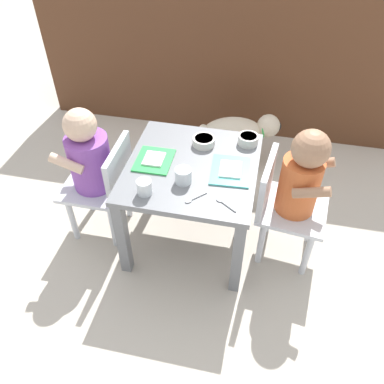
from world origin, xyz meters
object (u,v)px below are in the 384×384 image
(seated_child_left, at_px, (92,161))
(seated_child_right, at_px, (297,183))
(food_tray_right, at_px, (230,170))
(water_cup_left, at_px, (144,188))
(spoon_by_left_tray, at_px, (194,198))
(veggie_bowl_near, at_px, (248,139))
(cereal_bowl_left_side, at_px, (204,141))
(food_tray_left, at_px, (154,160))
(water_cup_right, at_px, (183,176))
(dining_table, at_px, (192,179))
(spoon_by_right_tray, at_px, (224,203))
(dog, at_px, (238,133))

(seated_child_left, relative_size, seated_child_right, 0.99)
(food_tray_right, bearing_deg, water_cup_left, -146.81)
(food_tray_right, relative_size, spoon_by_left_tray, 2.53)
(water_cup_left, bearing_deg, food_tray_right, 33.19)
(veggie_bowl_near, bearing_deg, water_cup_left, -130.76)
(food_tray_right, distance_m, cereal_bowl_left_side, 0.21)
(food_tray_left, xyz_separation_m, water_cup_right, (0.15, -0.10, 0.02))
(food_tray_right, relative_size, water_cup_left, 3.33)
(dining_table, relative_size, water_cup_right, 8.54)
(spoon_by_right_tray, bearing_deg, water_cup_right, 152.97)
(dining_table, height_order, water_cup_left, water_cup_left)
(dog, bearing_deg, seated_child_right, -63.74)
(water_cup_right, bearing_deg, dining_table, 83.97)
(dog, bearing_deg, food_tray_left, -115.41)
(cereal_bowl_left_side, bearing_deg, dog, 76.40)
(dining_table, distance_m, spoon_by_right_tray, 0.27)
(food_tray_left, height_order, food_tray_right, same)
(water_cup_right, bearing_deg, seated_child_right, 13.25)
(dining_table, height_order, food_tray_right, food_tray_right)
(seated_child_left, height_order, veggie_bowl_near, seated_child_left)
(spoon_by_right_tray, bearing_deg, spoon_by_left_tray, 179.11)
(water_cup_left, distance_m, spoon_by_right_tray, 0.31)
(veggie_bowl_near, bearing_deg, seated_child_left, -159.63)
(food_tray_left, bearing_deg, seated_child_left, -173.70)
(food_tray_right, distance_m, spoon_by_left_tray, 0.22)
(dining_table, bearing_deg, seated_child_right, -0.49)
(seated_child_left, xyz_separation_m, food_tray_right, (0.60, 0.03, 0.03))
(dining_table, xyz_separation_m, food_tray_right, (0.16, -0.01, 0.08))
(dog, distance_m, food_tray_right, 0.66)
(food_tray_left, xyz_separation_m, spoon_by_left_tray, (0.21, -0.19, -0.00))
(dining_table, bearing_deg, spoon_by_left_tray, -75.92)
(spoon_by_left_tray, bearing_deg, veggie_bowl_near, 68.11)
(water_cup_right, distance_m, cereal_bowl_left_side, 0.26)
(seated_child_left, distance_m, veggie_bowl_near, 0.69)
(water_cup_right, xyz_separation_m, spoon_by_left_tray, (0.06, -0.09, -0.02))
(dining_table, distance_m, food_tray_left, 0.18)
(seated_child_left, bearing_deg, cereal_bowl_left_side, 22.63)
(veggie_bowl_near, bearing_deg, food_tray_left, -150.68)
(dog, bearing_deg, water_cup_right, -101.19)
(dog, relative_size, food_tray_left, 2.60)
(spoon_by_right_tray, bearing_deg, cereal_bowl_left_side, 112.50)
(seated_child_left, xyz_separation_m, water_cup_left, (0.29, -0.17, 0.05))
(seated_child_left, xyz_separation_m, cereal_bowl_left_side, (0.45, 0.19, 0.04))
(water_cup_right, height_order, cereal_bowl_left_side, water_cup_right)
(food_tray_right, bearing_deg, water_cup_right, -149.51)
(water_cup_left, distance_m, water_cup_right, 0.16)
(seated_child_right, bearing_deg, dining_table, 179.51)
(food_tray_right, xyz_separation_m, spoon_by_left_tray, (-0.11, -0.19, -0.00))
(dining_table, xyz_separation_m, cereal_bowl_left_side, (0.02, 0.15, 0.10))
(veggie_bowl_near, bearing_deg, water_cup_right, -125.44)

